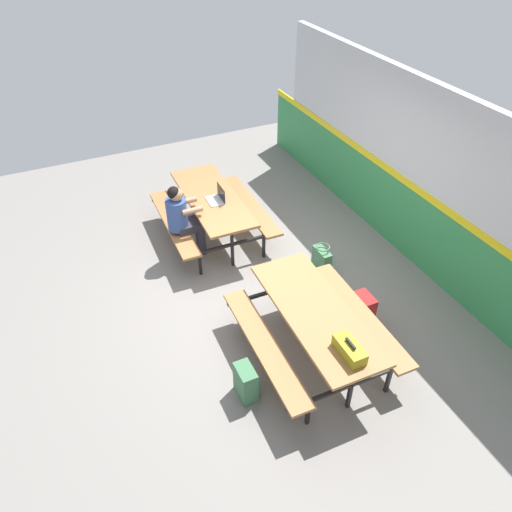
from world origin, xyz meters
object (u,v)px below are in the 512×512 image
(picnic_table_left, at_px, (212,205))
(toolbox_grey, at_px, (350,350))
(student_nearer, at_px, (182,216))
(satchel_spare, at_px, (246,382))
(backpack_dark, at_px, (364,309))
(tote_bag_bright, at_px, (322,259))
(picnic_table_right, at_px, (315,320))
(laptop_silver, at_px, (217,198))

(picnic_table_left, bearing_deg, toolbox_grey, 2.76)
(student_nearer, distance_m, satchel_spare, 2.80)
(student_nearer, height_order, backpack_dark, student_nearer)
(picnic_table_left, relative_size, tote_bag_bright, 4.74)
(picnic_table_left, height_order, picnic_table_right, same)
(tote_bag_bright, xyz_separation_m, satchel_spare, (1.54, -1.91, 0.02))
(picnic_table_right, relative_size, backpack_dark, 4.63)
(student_nearer, distance_m, toolbox_grey, 3.33)
(student_nearer, bearing_deg, backpack_dark, 34.77)
(laptop_silver, bearing_deg, picnic_table_right, 3.29)
(tote_bag_bright, relative_size, satchel_spare, 0.98)
(satchel_spare, bearing_deg, tote_bag_bright, 128.96)
(toolbox_grey, bearing_deg, picnic_table_right, 178.50)
(picnic_table_left, xyz_separation_m, backpack_dark, (2.62, 1.07, -0.36))
(tote_bag_bright, bearing_deg, picnic_table_left, -142.74)
(picnic_table_right, bearing_deg, picnic_table_left, -176.19)
(toolbox_grey, height_order, tote_bag_bright, toolbox_grey)
(backpack_dark, xyz_separation_m, satchel_spare, (0.40, -1.85, 0.00))
(picnic_table_left, height_order, student_nearer, student_nearer)
(picnic_table_left, distance_m, laptop_silver, 0.26)
(picnic_table_right, xyz_separation_m, tote_bag_bright, (-1.33, 0.94, -0.38))
(picnic_table_left, bearing_deg, picnic_table_right, 3.81)
(satchel_spare, bearing_deg, student_nearer, 175.47)
(picnic_table_right, height_order, laptop_silver, laptop_silver)
(toolbox_grey, xyz_separation_m, backpack_dark, (-0.89, 0.90, -0.60))
(satchel_spare, bearing_deg, toolbox_grey, 62.74)
(backpack_dark, bearing_deg, toolbox_grey, -45.29)
(picnic_table_left, xyz_separation_m, satchel_spare, (3.02, -0.78, -0.36))
(picnic_table_left, height_order, satchel_spare, picnic_table_left)
(laptop_silver, height_order, tote_bag_bright, laptop_silver)
(laptop_silver, xyz_separation_m, backpack_dark, (2.47, 1.03, -0.57))
(laptop_silver, bearing_deg, satchel_spare, -15.84)
(student_nearer, bearing_deg, toolbox_grey, 12.74)
(toolbox_grey, xyz_separation_m, satchel_spare, (-0.49, -0.95, -0.60))
(backpack_dark, relative_size, satchel_spare, 1.00)
(picnic_table_left, bearing_deg, satchel_spare, -14.53)
(picnic_table_left, distance_m, student_nearer, 0.64)
(picnic_table_left, height_order, laptop_silver, laptop_silver)
(picnic_table_right, relative_size, toolbox_grey, 5.10)
(tote_bag_bright, bearing_deg, satchel_spare, -51.04)
(picnic_table_left, xyz_separation_m, tote_bag_bright, (1.48, 1.12, -0.38))
(picnic_table_right, bearing_deg, student_nearer, -163.55)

